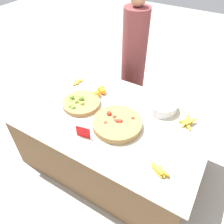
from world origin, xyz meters
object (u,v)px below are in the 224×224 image
at_px(price_sign, 83,132).
at_px(vendor_person, 133,62).
at_px(tomato_basket, 117,124).
at_px(lime_bowl, 81,103).
at_px(metal_bowl, 162,105).

bearing_deg(price_sign, vendor_person, 86.13).
relative_size(tomato_basket, price_sign, 3.49).
height_order(lime_bowl, price_sign, price_sign).
relative_size(tomato_basket, vendor_person, 0.29).
bearing_deg(vendor_person, metal_bowl, -45.43).
height_order(price_sign, vendor_person, vendor_person).
relative_size(lime_bowl, metal_bowl, 1.27).
relative_size(lime_bowl, tomato_basket, 0.85).
bearing_deg(lime_bowl, vendor_person, 84.17).
bearing_deg(metal_bowl, tomato_basket, -121.28).
bearing_deg(price_sign, tomato_basket, 42.96).
height_order(tomato_basket, metal_bowl, tomato_basket).
distance_m(lime_bowl, metal_bowl, 0.82).
distance_m(metal_bowl, vendor_person, 0.91).
relative_size(price_sign, vendor_person, 0.08).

